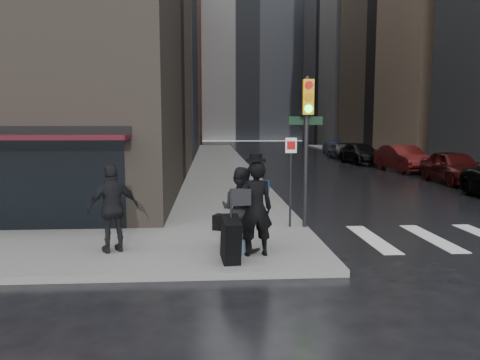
{
  "coord_description": "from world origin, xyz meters",
  "views": [
    {
      "loc": [
        -0.72,
        -10.69,
        2.99
      ],
      "look_at": [
        0.19,
        3.3,
        1.3
      ],
      "focal_mm": 35.0,
      "sensor_mm": 36.0,
      "label": 1
    }
  ],
  "objects_px": {
    "parked_car_1": "(454,167)",
    "traffic_light": "(305,131)",
    "parked_car_2": "(403,159)",
    "man_greycoat": "(113,208)",
    "parked_car_3": "(361,154)",
    "man_jeans": "(240,209)",
    "man_overcoat": "(251,213)",
    "parked_car_4": "(341,150)",
    "parked_car_5": "(333,147)",
    "fire_hydrant": "(242,189)"
  },
  "relations": [
    {
      "from": "parked_car_1",
      "to": "traffic_light",
      "type": "bearing_deg",
      "value": -130.7
    },
    {
      "from": "traffic_light",
      "to": "parked_car_2",
      "type": "bearing_deg",
      "value": 61.97
    },
    {
      "from": "man_greycoat",
      "to": "parked_car_3",
      "type": "xyz_separation_m",
      "value": [
        13.48,
        24.01,
        -0.38
      ]
    },
    {
      "from": "parked_car_2",
      "to": "traffic_light",
      "type": "bearing_deg",
      "value": -125.07
    },
    {
      "from": "traffic_light",
      "to": "parked_car_2",
      "type": "distance_m",
      "value": 18.75
    },
    {
      "from": "man_jeans",
      "to": "traffic_light",
      "type": "height_order",
      "value": "traffic_light"
    },
    {
      "from": "man_overcoat",
      "to": "parked_car_1",
      "type": "bearing_deg",
      "value": -138.24
    },
    {
      "from": "man_greycoat",
      "to": "parked_car_4",
      "type": "distance_m",
      "value": 32.78
    },
    {
      "from": "parked_car_2",
      "to": "parked_car_5",
      "type": "bearing_deg",
      "value": 85.1
    },
    {
      "from": "traffic_light",
      "to": "parked_car_2",
      "type": "xyz_separation_m",
      "value": [
        9.52,
        16.03,
        -1.98
      ]
    },
    {
      "from": "man_greycoat",
      "to": "man_jeans",
      "type": "bearing_deg",
      "value": 150.31
    },
    {
      "from": "parked_car_4",
      "to": "parked_car_2",
      "type": "bearing_deg",
      "value": -87.58
    },
    {
      "from": "man_jeans",
      "to": "parked_car_1",
      "type": "bearing_deg",
      "value": -106.54
    },
    {
      "from": "traffic_light",
      "to": "man_greycoat",
      "type": "bearing_deg",
      "value": -152.76
    },
    {
      "from": "parked_car_5",
      "to": "man_greycoat",
      "type": "bearing_deg",
      "value": -106.64
    },
    {
      "from": "man_greycoat",
      "to": "parked_car_4",
      "type": "xyz_separation_m",
      "value": [
        13.58,
        29.83,
        -0.46
      ]
    },
    {
      "from": "man_greycoat",
      "to": "parked_car_1",
      "type": "bearing_deg",
      "value": -167.37
    },
    {
      "from": "parked_car_2",
      "to": "parked_car_4",
      "type": "xyz_separation_m",
      "value": [
        -0.66,
        11.65,
        -0.14
      ]
    },
    {
      "from": "traffic_light",
      "to": "parked_car_1",
      "type": "relative_size",
      "value": 0.85
    },
    {
      "from": "traffic_light",
      "to": "parked_car_4",
      "type": "xyz_separation_m",
      "value": [
        8.86,
        27.68,
        -2.12
      ]
    },
    {
      "from": "parked_car_2",
      "to": "parked_car_5",
      "type": "distance_m",
      "value": 17.47
    },
    {
      "from": "parked_car_1",
      "to": "man_greycoat",
      "type": "bearing_deg",
      "value": -136.53
    },
    {
      "from": "man_jeans",
      "to": "parked_car_5",
      "type": "xyz_separation_m",
      "value": [
        11.58,
        35.74,
        -0.42
      ]
    },
    {
      "from": "man_jeans",
      "to": "parked_car_1",
      "type": "height_order",
      "value": "man_jeans"
    },
    {
      "from": "man_greycoat",
      "to": "traffic_light",
      "type": "distance_m",
      "value": 5.45
    },
    {
      "from": "man_jeans",
      "to": "parked_car_5",
      "type": "distance_m",
      "value": 37.57
    },
    {
      "from": "man_jeans",
      "to": "fire_hydrant",
      "type": "relative_size",
      "value": 2.35
    },
    {
      "from": "fire_hydrant",
      "to": "traffic_light",
      "type": "bearing_deg",
      "value": -75.23
    },
    {
      "from": "fire_hydrant",
      "to": "man_overcoat",
      "type": "bearing_deg",
      "value": -92.76
    },
    {
      "from": "man_overcoat",
      "to": "man_greycoat",
      "type": "height_order",
      "value": "man_overcoat"
    },
    {
      "from": "parked_car_1",
      "to": "parked_car_2",
      "type": "bearing_deg",
      "value": 94.8
    },
    {
      "from": "man_greycoat",
      "to": "parked_car_2",
      "type": "distance_m",
      "value": 23.1
    },
    {
      "from": "fire_hydrant",
      "to": "parked_car_1",
      "type": "relative_size",
      "value": 0.17
    },
    {
      "from": "fire_hydrant",
      "to": "parked_car_2",
      "type": "height_order",
      "value": "parked_car_2"
    },
    {
      "from": "traffic_light",
      "to": "parked_car_1",
      "type": "distance_m",
      "value": 14.23
    },
    {
      "from": "traffic_light",
      "to": "parked_car_4",
      "type": "height_order",
      "value": "traffic_light"
    },
    {
      "from": "fire_hydrant",
      "to": "parked_car_5",
      "type": "height_order",
      "value": "parked_car_5"
    },
    {
      "from": "parked_car_3",
      "to": "parked_car_5",
      "type": "xyz_separation_m",
      "value": [
        0.92,
        11.65,
        -0.07
      ]
    },
    {
      "from": "man_greycoat",
      "to": "parked_car_2",
      "type": "height_order",
      "value": "man_greycoat"
    },
    {
      "from": "man_overcoat",
      "to": "parked_car_3",
      "type": "height_order",
      "value": "man_overcoat"
    },
    {
      "from": "fire_hydrant",
      "to": "parked_car_1",
      "type": "height_order",
      "value": "parked_car_1"
    },
    {
      "from": "man_greycoat",
      "to": "parked_car_1",
      "type": "xyz_separation_m",
      "value": [
        14.43,
        12.37,
        -0.31
      ]
    },
    {
      "from": "man_overcoat",
      "to": "man_jeans",
      "type": "height_order",
      "value": "man_overcoat"
    },
    {
      "from": "man_greycoat",
      "to": "parked_car_5",
      "type": "xyz_separation_m",
      "value": [
        14.4,
        35.66,
        -0.45
      ]
    },
    {
      "from": "man_overcoat",
      "to": "parked_car_5",
      "type": "height_order",
      "value": "man_overcoat"
    },
    {
      "from": "man_jeans",
      "to": "traffic_light",
      "type": "bearing_deg",
      "value": -103.85
    },
    {
      "from": "man_overcoat",
      "to": "fire_hydrant",
      "type": "height_order",
      "value": "man_overcoat"
    },
    {
      "from": "parked_car_3",
      "to": "traffic_light",
      "type": "bearing_deg",
      "value": -116.41
    },
    {
      "from": "man_greycoat",
      "to": "parked_car_2",
      "type": "relative_size",
      "value": 0.39
    },
    {
      "from": "fire_hydrant",
      "to": "parked_car_5",
      "type": "distance_m",
      "value": 30.48
    }
  ]
}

